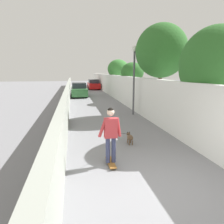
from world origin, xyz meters
TOP-DOWN VIEW (x-y plane):
  - ground_plane at (14.00, 0.00)m, footprint 80.00×80.00m
  - wall_left at (12.00, 2.42)m, footprint 48.00×0.30m
  - fence_right at (12.00, -2.42)m, footprint 48.00×0.30m
  - tree_right_near at (3.00, -3.50)m, footprint 2.71×2.71m
  - tree_right_mid at (19.00, -3.40)m, footprint 2.51×2.51m
  - tree_right_far at (7.50, -3.34)m, footprint 3.09×3.09m
  - tree_right_distant at (13.00, -3.28)m, footprint 2.03×2.03m
  - lamp_post at (8.16, -1.87)m, footprint 0.36×0.36m
  - skateboard at (1.58, 0.93)m, footprint 0.80×0.22m
  - person_skateboarder at (1.58, 0.93)m, footprint 0.23×0.71m
  - dog at (3.12, -0.13)m, footprint 1.83×1.19m
  - car_near at (18.43, 1.27)m, footprint 4.24×1.80m
  - car_far at (26.95, -1.27)m, footprint 4.19×1.80m

SIDE VIEW (x-z plane):
  - ground_plane at x=14.00m, z-range 0.00..0.00m
  - skateboard at x=1.58m, z-range 0.03..0.11m
  - dog at x=3.12m, z-range -0.25..0.80m
  - car_far at x=26.95m, z-range -0.05..1.49m
  - car_near at x=18.43m, z-range -0.05..1.49m
  - wall_left at x=12.00m, z-range 0.00..1.51m
  - person_skateboarder at x=1.58m, z-range 0.23..1.92m
  - fence_right at x=12.00m, z-range 0.00..2.40m
  - tree_right_distant at x=13.00m, z-range 0.92..4.49m
  - lamp_post at x=8.16m, z-range 0.80..5.15m
  - tree_right_near at x=3.00m, z-range 0.76..5.29m
  - tree_right_mid at x=19.00m, z-range 0.97..5.13m
  - tree_right_far at x=7.50m, z-range 1.19..6.77m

